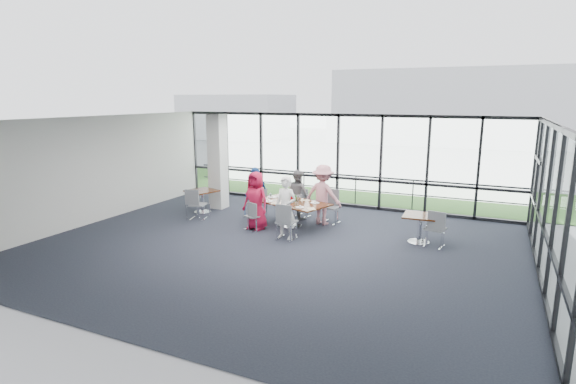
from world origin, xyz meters
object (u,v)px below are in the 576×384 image
at_px(side_table_left, 202,194).
at_px(chair_spare_la, 198,204).
at_px(diner_far_left, 298,194).
at_px(chair_main_nr, 287,222).
at_px(diner_end, 256,193).
at_px(main_table, 292,205).
at_px(chair_main_end, 256,204).
at_px(chair_spare_r, 435,229).
at_px(structural_column, 218,162).
at_px(chair_main_nl, 253,216).
at_px(diner_far_right, 323,195).
at_px(chair_spare_lb, 220,192).
at_px(diner_near_right, 286,208).
at_px(chair_main_fr, 331,207).
at_px(side_table_right, 420,220).
at_px(chair_main_fl, 302,204).
at_px(diner_near_left, 256,201).

relative_size(side_table_left, chair_spare_la, 1.16).
xyz_separation_m(diner_far_left, chair_main_nr, (0.61, -2.13, -0.28)).
height_order(diner_end, chair_main_nr, diner_end).
distance_m(main_table, chair_main_nr, 1.23).
relative_size(chair_main_end, chair_spare_r, 0.90).
xyz_separation_m(structural_column, chair_main_nr, (3.63, -2.25, -1.11)).
height_order(main_table, chair_main_nl, chair_main_nl).
relative_size(diner_far_right, chair_spare_r, 1.89).
xyz_separation_m(diner_far_left, chair_spare_r, (4.28, -1.11, -0.30)).
distance_m(diner_far_right, chair_spare_lb, 4.41).
xyz_separation_m(diner_near_right, chair_main_nl, (-1.18, 0.33, -0.44)).
bearing_deg(chair_main_fr, chair_spare_la, 28.26).
bearing_deg(main_table, chair_spare_la, -153.16).
relative_size(main_table, chair_main_nr, 2.45).
distance_m(side_table_right, diner_far_left, 3.98).
bearing_deg(diner_end, chair_main_fr, 112.95).
distance_m(side_table_right, chair_spare_la, 6.64).
bearing_deg(chair_main_nr, side_table_left, 161.76).
relative_size(structural_column, chair_main_nr, 3.29).
height_order(chair_main_fl, chair_main_fr, chair_main_fr).
xyz_separation_m(diner_end, chair_main_fr, (2.30, 0.44, -0.32)).
bearing_deg(chair_main_nr, diner_near_left, 159.44).
bearing_deg(chair_main_fl, structural_column, 18.53).
xyz_separation_m(side_table_left, chair_spare_la, (0.39, -0.77, -0.16)).
height_order(diner_near_right, chair_main_nl, diner_near_right).
bearing_deg(side_table_left, chair_main_nl, -22.63).
distance_m(diner_far_left, chair_main_end, 1.38).
distance_m(chair_main_fl, chair_spare_lb, 3.42).
bearing_deg(chair_spare_lb, side_table_right, 167.59).
relative_size(side_table_left, chair_main_fr, 1.12).
height_order(chair_main_nl, chair_main_nr, chair_main_nr).
bearing_deg(diner_near_right, main_table, 112.13).
height_order(main_table, diner_end, diner_end).
bearing_deg(chair_main_fr, diner_far_left, 2.96).
bearing_deg(diner_far_left, structural_column, 23.36).
bearing_deg(side_table_left, main_table, -4.68).
bearing_deg(diner_far_right, side_table_left, 13.63).
relative_size(structural_column, side_table_left, 2.89).
bearing_deg(chair_spare_la, chair_main_fr, 3.61).
relative_size(main_table, chair_spare_la, 2.51).
bearing_deg(structural_column, diner_near_right, -31.44).
bearing_deg(chair_main_nl, chair_spare_r, 28.59).
bearing_deg(chair_main_nl, side_table_left, 178.75).
bearing_deg(chair_main_fr, diner_far_right, 52.86).
relative_size(main_table, chair_main_fl, 2.79).
xyz_separation_m(diner_near_right, chair_main_fl, (-0.48, 2.27, -0.42)).
relative_size(side_table_left, diner_near_left, 0.66).
bearing_deg(diner_far_left, diner_far_right, -172.21).
distance_m(diner_end, chair_spare_la, 1.85).
height_order(structural_column, chair_main_nr, structural_column).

